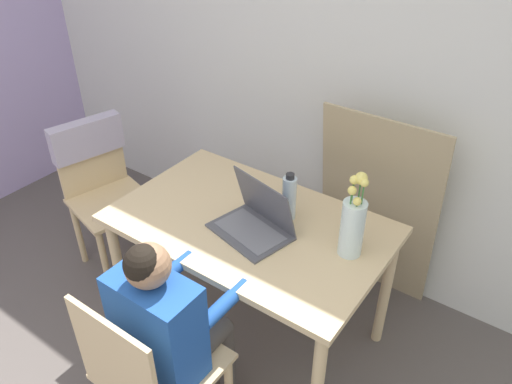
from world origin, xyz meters
The scene contains 9 objects.
wall_back centered at (0.00, 2.23, 1.25)m, with size 6.40×0.05×2.50m.
dining_table centered at (-0.05, 1.45, 0.62)m, with size 1.20×0.75×0.70m.
chair_occupied centered at (0.01, 0.75, 0.45)m, with size 0.40×0.40×0.85m.
chair_spare centered at (-1.08, 1.45, 0.58)m, with size 0.52×0.49×0.86m.
person_seated centered at (0.01, 0.87, 0.63)m, with size 0.33×0.42×1.03m.
laptop centered at (0.00, 1.42, 0.76)m, with size 0.37×0.31×0.24m.
flower_vase centered at (0.40, 1.52, 0.85)m, with size 0.10×0.10×0.37m.
water_bottle centered at (0.07, 1.58, 0.81)m, with size 0.06×0.06×0.22m.
cardboard_panel centered at (0.29, 2.09, 0.53)m, with size 0.62×0.16×1.07m.
Camera 1 is at (0.98, 0.05, 2.03)m, focal length 35.00 mm.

